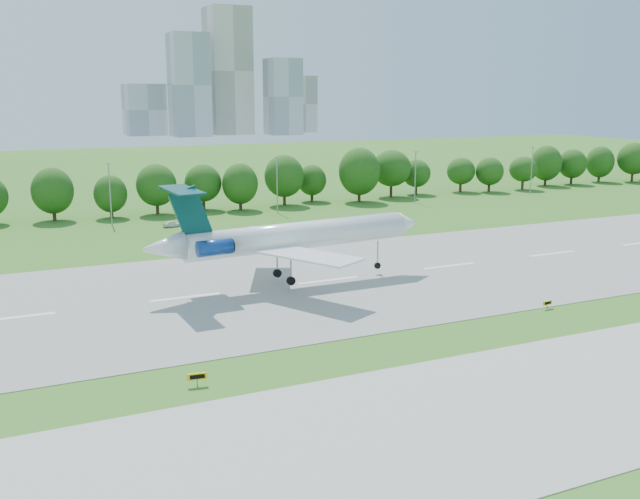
# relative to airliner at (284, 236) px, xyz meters

# --- Properties ---
(ground) EXTENTS (600.00, 600.00, 0.00)m
(ground) POSITION_rel_airliner_xyz_m (6.47, -24.95, -6.85)
(ground) COLOR #2C6019
(ground) RESTS_ON ground
(runway) EXTENTS (400.00, 45.00, 0.08)m
(runway) POSITION_rel_airliner_xyz_m (6.47, 0.05, -6.81)
(runway) COLOR gray
(runway) RESTS_ON ground
(taxiway) EXTENTS (400.00, 23.00, 0.08)m
(taxiway) POSITION_rel_airliner_xyz_m (6.47, -42.95, -6.81)
(taxiway) COLOR #ADADA8
(taxiway) RESTS_ON ground
(tree_line) EXTENTS (288.40, 8.40, 10.40)m
(tree_line) POSITION_rel_airliner_xyz_m (6.47, 67.05, -0.66)
(tree_line) COLOR #382314
(tree_line) RESTS_ON ground
(light_poles) EXTENTS (175.90, 0.25, 12.19)m
(light_poles) POSITION_rel_airliner_xyz_m (3.97, 57.05, -0.51)
(light_poles) COLOR gray
(light_poles) RESTS_ON ground
(skyline) EXTENTS (127.00, 52.00, 80.00)m
(skyline) POSITION_rel_airliner_xyz_m (106.63, 365.66, 23.61)
(skyline) COLOR #B2B2B7
(skyline) RESTS_ON ground
(airliner) EXTENTS (39.53, 28.90, 13.56)m
(airliner) POSITION_rel_airliner_xyz_m (0.00, 0.00, 0.00)
(airliner) COLOR white
(airliner) RESTS_ON ground
(taxi_sign_left) EXTENTS (1.76, 0.43, 1.23)m
(taxi_sign_left) POSITION_rel_airliner_xyz_m (-19.65, -27.86, -5.94)
(taxi_sign_left) COLOR gray
(taxi_sign_left) RESTS_ON ground
(taxi_sign_centre) EXTENTS (1.42, 0.34, 0.99)m
(taxi_sign_centre) POSITION_rel_airliner_xyz_m (24.59, -22.81, -6.12)
(taxi_sign_centre) COLOR gray
(taxi_sign_centre) RESTS_ON ground
(service_vehicle_b) EXTENTS (3.78, 1.98, 1.23)m
(service_vehicle_b) POSITION_rel_airliner_xyz_m (-3.30, 49.87, -6.24)
(service_vehicle_b) COLOR silver
(service_vehicle_b) RESTS_ON ground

